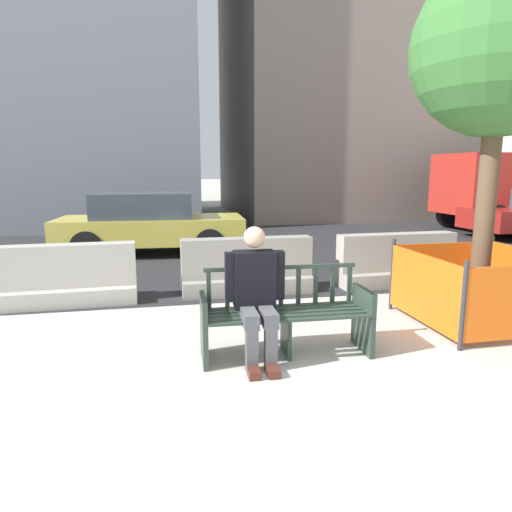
# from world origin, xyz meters

# --- Properties ---
(ground_plane) EXTENTS (200.00, 200.00, 0.00)m
(ground_plane) POSITION_xyz_m (0.00, 0.00, 0.00)
(ground_plane) COLOR #B7B2A8
(street_asphalt) EXTENTS (120.00, 12.00, 0.01)m
(street_asphalt) POSITION_xyz_m (0.00, 8.70, 0.00)
(street_asphalt) COLOR #28282B
(street_asphalt) RESTS_ON ground
(street_bench) EXTENTS (1.70, 0.58, 0.88)m
(street_bench) POSITION_xyz_m (0.17, 0.75, 0.40)
(street_bench) COLOR #28382D
(street_bench) RESTS_ON ground
(seated_person) EXTENTS (0.58, 0.73, 1.31)m
(seated_person) POSITION_xyz_m (-0.14, 0.71, 0.69)
(seated_person) COLOR black
(seated_person) RESTS_ON ground
(jersey_barrier_centre) EXTENTS (2.00, 0.69, 0.84)m
(jersey_barrier_centre) POSITION_xyz_m (0.24, 3.26, 0.34)
(jersey_barrier_centre) COLOR gray
(jersey_barrier_centre) RESTS_ON ground
(jersey_barrier_left) EXTENTS (2.03, 0.76, 0.84)m
(jersey_barrier_left) POSITION_xyz_m (-2.41, 3.14, 0.34)
(jersey_barrier_left) COLOR #ADA89E
(jersey_barrier_left) RESTS_ON ground
(jersey_barrier_right) EXTENTS (2.02, 0.73, 0.84)m
(jersey_barrier_right) POSITION_xyz_m (2.73, 3.24, 0.34)
(jersey_barrier_right) COLOR #9E998E
(jersey_barrier_right) RESTS_ON ground
(street_tree) EXTENTS (1.95, 1.95, 4.16)m
(street_tree) POSITION_xyz_m (2.73, 1.23, 3.15)
(street_tree) COLOR brown
(street_tree) RESTS_ON ground
(construction_fence) EXTENTS (1.54, 1.54, 0.95)m
(construction_fence) POSITION_xyz_m (2.73, 1.23, 0.48)
(construction_fence) COLOR #2D2D33
(construction_fence) RESTS_ON ground
(car_taxi_near) EXTENTS (4.14, 1.99, 1.36)m
(car_taxi_near) POSITION_xyz_m (-1.30, 6.96, 0.69)
(car_taxi_near) COLOR #DBC64C
(car_taxi_near) RESTS_ON ground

